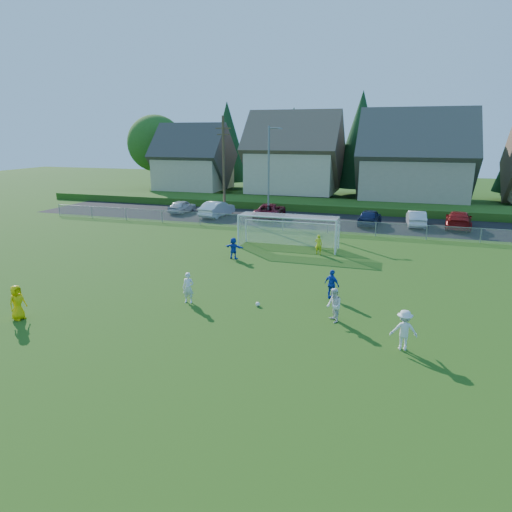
# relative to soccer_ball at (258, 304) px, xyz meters

# --- Properties ---
(ground) EXTENTS (160.00, 160.00, 0.00)m
(ground) POSITION_rel_soccer_ball_xyz_m (-1.43, -3.80, -0.11)
(ground) COLOR #193D0C
(ground) RESTS_ON ground
(asphalt_lot) EXTENTS (60.00, 60.00, 0.00)m
(asphalt_lot) POSITION_rel_soccer_ball_xyz_m (-1.43, 23.70, -0.10)
(asphalt_lot) COLOR black
(asphalt_lot) RESTS_ON ground
(grass_embankment) EXTENTS (70.00, 6.00, 0.80)m
(grass_embankment) POSITION_rel_soccer_ball_xyz_m (-1.43, 31.20, 0.29)
(grass_embankment) COLOR #1E420F
(grass_embankment) RESTS_ON ground
(soccer_ball) EXTENTS (0.22, 0.22, 0.22)m
(soccer_ball) POSITION_rel_soccer_ball_xyz_m (0.00, 0.00, 0.00)
(soccer_ball) COLOR white
(soccer_ball) RESTS_ON ground
(referee) EXTENTS (0.64, 0.88, 1.65)m
(referee) POSITION_rel_soccer_ball_xyz_m (-10.05, -4.94, 0.71)
(referee) COLOR yellow
(referee) RESTS_ON ground
(player_white_a) EXTENTS (0.61, 0.44, 1.58)m
(player_white_a) POSITION_rel_soccer_ball_xyz_m (-3.51, -0.58, 0.68)
(player_white_a) COLOR silver
(player_white_a) RESTS_ON ground
(player_white_b) EXTENTS (0.90, 0.97, 1.59)m
(player_white_b) POSITION_rel_soccer_ball_xyz_m (3.88, -0.76, 0.68)
(player_white_b) COLOR silver
(player_white_b) RESTS_ON ground
(player_white_c) EXTENTS (1.16, 0.78, 1.66)m
(player_white_c) POSITION_rel_soccer_ball_xyz_m (6.92, -2.69, 0.72)
(player_white_c) COLOR silver
(player_white_c) RESTS_ON ground
(player_blue_a) EXTENTS (0.99, 0.80, 1.57)m
(player_blue_a) POSITION_rel_soccer_ball_xyz_m (3.34, 2.17, 0.68)
(player_blue_a) COLOR #133AB4
(player_blue_a) RESTS_ON ground
(player_blue_b) EXTENTS (1.42, 0.63, 1.48)m
(player_blue_b) POSITION_rel_soccer_ball_xyz_m (-4.27, 8.01, 0.63)
(player_blue_b) COLOR #133AB4
(player_blue_b) RESTS_ON ground
(goalkeeper) EXTENTS (0.53, 0.36, 1.42)m
(goalkeeper) POSITION_rel_soccer_ball_xyz_m (1.07, 10.97, 0.60)
(goalkeeper) COLOR #CFD619
(goalkeeper) RESTS_ON ground
(car_a) EXTENTS (1.88, 4.08, 1.35)m
(car_a) POSITION_rel_soccer_ball_xyz_m (-16.14, 23.90, 0.57)
(car_a) COLOR #B8BCC0
(car_a) RESTS_ON ground
(car_b) EXTENTS (2.30, 5.03, 1.60)m
(car_b) POSITION_rel_soccer_ball_xyz_m (-11.58, 22.72, 0.69)
(car_b) COLOR silver
(car_b) RESTS_ON ground
(car_c) EXTENTS (3.14, 5.86, 1.56)m
(car_c) POSITION_rel_soccer_ball_xyz_m (-6.06, 23.22, 0.67)
(car_c) COLOR #500915
(car_c) RESTS_ON ground
(car_e) EXTENTS (2.16, 4.59, 1.52)m
(car_e) POSITION_rel_soccer_ball_xyz_m (3.74, 22.85, 0.65)
(car_e) COLOR #121C40
(car_e) RESTS_ON ground
(car_f) EXTENTS (1.81, 4.48, 1.45)m
(car_f) POSITION_rel_soccer_ball_xyz_m (7.85, 23.72, 0.61)
(car_f) COLOR silver
(car_f) RESTS_ON ground
(car_g) EXTENTS (2.67, 5.54, 1.56)m
(car_g) POSITION_rel_soccer_ball_xyz_m (11.48, 23.84, 0.67)
(car_g) COLOR maroon
(car_g) RESTS_ON ground
(soccer_goal) EXTENTS (7.42, 1.90, 2.50)m
(soccer_goal) POSITION_rel_soccer_ball_xyz_m (-1.43, 12.25, 1.52)
(soccer_goal) COLOR white
(soccer_goal) RESTS_ON ground
(chainlink_fence) EXTENTS (52.06, 0.06, 1.20)m
(chainlink_fence) POSITION_rel_soccer_ball_xyz_m (-1.43, 18.20, 0.52)
(chainlink_fence) COLOR gray
(chainlink_fence) RESTS_ON ground
(streetlight) EXTENTS (1.38, 0.18, 9.00)m
(streetlight) POSITION_rel_soccer_ball_xyz_m (-5.88, 22.20, 4.73)
(streetlight) COLOR slate
(streetlight) RESTS_ON ground
(utility_pole) EXTENTS (1.60, 0.26, 10.00)m
(utility_pole) POSITION_rel_soccer_ball_xyz_m (-10.93, 23.20, 5.04)
(utility_pole) COLOR #473321
(utility_pole) RESTS_ON ground
(houses_row) EXTENTS (53.90, 11.45, 13.27)m
(houses_row) POSITION_rel_soccer_ball_xyz_m (0.54, 38.66, 7.22)
(houses_row) COLOR tan
(houses_row) RESTS_ON ground
(tree_row) EXTENTS (65.98, 12.36, 13.80)m
(tree_row) POSITION_rel_soccer_ball_xyz_m (-0.39, 44.93, 6.80)
(tree_row) COLOR #382616
(tree_row) RESTS_ON ground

